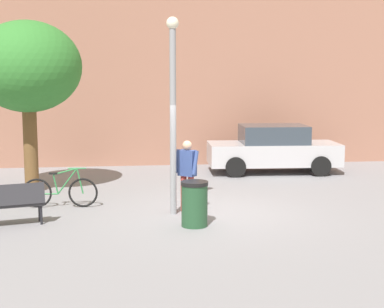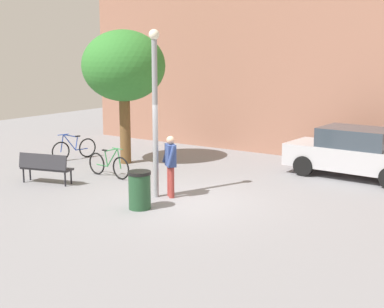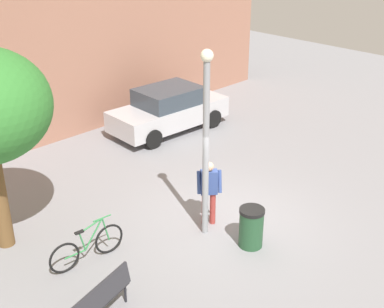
{
  "view_description": "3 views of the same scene",
  "coord_description": "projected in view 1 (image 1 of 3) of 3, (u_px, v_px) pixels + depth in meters",
  "views": [
    {
      "loc": [
        -1.91,
        -13.0,
        3.18
      ],
      "look_at": [
        -0.25,
        1.03,
        1.23
      ],
      "focal_mm": 54.14,
      "sensor_mm": 36.0,
      "label": 1
    },
    {
      "loc": [
        7.9,
        -11.18,
        3.91
      ],
      "look_at": [
        -0.1,
        0.63,
        1.15
      ],
      "focal_mm": 50.29,
      "sensor_mm": 36.0,
      "label": 2
    },
    {
      "loc": [
        -8.47,
        -7.3,
        7.01
      ],
      "look_at": [
        0.04,
        1.22,
        1.37
      ],
      "focal_mm": 48.77,
      "sensor_mm": 36.0,
      "label": 3
    }
  ],
  "objects": [
    {
      "name": "bicycle_green",
      "position": [
        60.0,
        192.0,
        13.91
      ],
      "size": [
        1.81,
        0.2,
        0.97
      ],
      "color": "black",
      "rests_on": "ground_plane"
    },
    {
      "name": "person_by_lamppost",
      "position": [
        187.0,
        171.0,
        13.4
      ],
      "size": [
        0.6,
        0.55,
        1.67
      ],
      "color": "#9E3833",
      "rests_on": "ground_plane"
    },
    {
      "name": "trash_bin",
      "position": [
        194.0,
        204.0,
        12.17
      ],
      "size": [
        0.58,
        0.58,
        0.96
      ],
      "color": "#234C2D",
      "rests_on": "ground_plane"
    },
    {
      "name": "park_bench",
      "position": [
        5.0,
        201.0,
        12.1
      ],
      "size": [
        1.67,
        0.87,
        0.92
      ],
      "color": "#2D2D33",
      "rests_on": "ground_plane"
    },
    {
      "name": "ground_plane",
      "position": [
        208.0,
        212.0,
        13.44
      ],
      "size": [
        36.0,
        36.0,
        0.0
      ],
      "primitive_type": "plane",
      "color": "gray"
    },
    {
      "name": "building_facade",
      "position": [
        176.0,
        37.0,
        20.85
      ],
      "size": [
        19.13,
        2.0,
        9.02
      ],
      "primitive_type": "cube",
      "color": "#9E6B56",
      "rests_on": "ground_plane"
    },
    {
      "name": "parked_car_silver",
      "position": [
        273.0,
        149.0,
        18.83
      ],
      "size": [
        4.28,
        1.98,
        1.55
      ],
      "color": "#B7B7BC",
      "rests_on": "ground_plane"
    },
    {
      "name": "lamppost",
      "position": [
        173.0,
        104.0,
        12.94
      ],
      "size": [
        0.28,
        0.28,
        4.44
      ],
      "color": "gray",
      "rests_on": "ground_plane"
    },
    {
      "name": "plaza_tree",
      "position": [
        28.0,
        68.0,
        15.26
      ],
      "size": [
        2.85,
        2.85,
        4.6
      ],
      "color": "brown",
      "rests_on": "ground_plane"
    }
  ]
}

